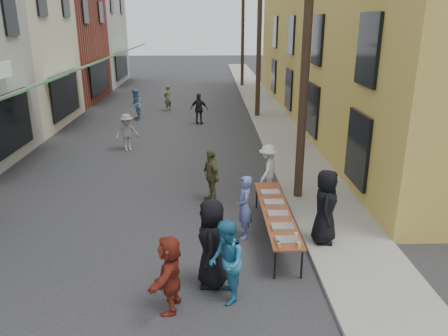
{
  "coord_description": "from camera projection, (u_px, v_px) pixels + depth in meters",
  "views": [
    {
      "loc": [
        1.58,
        -9.51,
        5.31
      ],
      "look_at": [
        1.97,
        2.22,
        1.3
      ],
      "focal_mm": 35.0,
      "sensor_mm": 36.0,
      "label": 1
    }
  ],
  "objects": [
    {
      "name": "catering_tray_sausage",
      "position": [
        287.0,
        241.0,
        9.39
      ],
      "size": [
        0.5,
        0.33,
        0.08
      ],
      "primitive_type": "cube",
      "color": "maroon",
      "rests_on": "serving_table"
    },
    {
      "name": "guest_front_c",
      "position": [
        226.0,
        262.0,
        8.45
      ],
      "size": [
        0.76,
        0.91,
        1.7
      ],
      "primitive_type": "imported",
      "rotation": [
        0.0,
        0.0,
        -1.43
      ],
      "color": "teal",
      "rests_on": "ground"
    },
    {
      "name": "catering_tray_buns_end",
      "position": [
        270.0,
        193.0,
        11.99
      ],
      "size": [
        0.5,
        0.33,
        0.08
      ],
      "primitive_type": "cube",
      "color": "tan",
      "rests_on": "serving_table"
    },
    {
      "name": "utility_pole_mid",
      "position": [
        259.0,
        35.0,
        23.53
      ],
      "size": [
        0.26,
        0.26,
        9.0
      ],
      "primitive_type": "cylinder",
      "color": "#2D2116",
      "rests_on": "ground"
    },
    {
      "name": "guest_front_a",
      "position": [
        212.0,
        243.0,
        8.94
      ],
      "size": [
        0.66,
        0.96,
        1.91
      ],
      "primitive_type": "imported",
      "rotation": [
        0.0,
        0.0,
        -1.62
      ],
      "color": "black",
      "rests_on": "ground"
    },
    {
      "name": "condiment_jar_b",
      "position": [
        279.0,
        245.0,
        9.19
      ],
      "size": [
        0.07,
        0.07,
        0.08
      ],
      "primitive_type": "cylinder",
      "color": "#A57F26",
      "rests_on": "serving_table"
    },
    {
      "name": "server",
      "position": [
        325.0,
        207.0,
        10.52
      ],
      "size": [
        0.81,
        1.03,
        1.86
      ],
      "primitive_type": "imported",
      "rotation": [
        0.0,
        0.0,
        1.3
      ],
      "color": "black",
      "rests_on": "sidewalk"
    },
    {
      "name": "guest_front_e",
      "position": [
        211.0,
        175.0,
        13.23
      ],
      "size": [
        0.76,
        1.04,
        1.64
      ],
      "primitive_type": "imported",
      "rotation": [
        0.0,
        0.0,
        -1.15
      ],
      "color": "brown",
      "rests_on": "ground"
    },
    {
      "name": "catering_tray_foil_b",
      "position": [
        283.0,
        227.0,
        10.01
      ],
      "size": [
        0.5,
        0.33,
        0.08
      ],
      "primitive_type": "cube",
      "color": "#B2B2B7",
      "rests_on": "serving_table"
    },
    {
      "name": "serving_table",
      "position": [
        276.0,
        212.0,
        10.98
      ],
      "size": [
        0.7,
        4.0,
        0.75
      ],
      "color": "maroon",
      "rests_on": "ground"
    },
    {
      "name": "condiment_jar_c",
      "position": [
        278.0,
        243.0,
        9.29
      ],
      "size": [
        0.07,
        0.07,
        0.08
      ],
      "primitive_type": "cylinder",
      "color": "#A57F26",
      "rests_on": "serving_table"
    },
    {
      "name": "ground",
      "position": [
        146.0,
        248.0,
        10.66
      ],
      "size": [
        120.0,
        120.0,
        0.0
      ],
      "primitive_type": "plane",
      "color": "#28282B",
      "rests_on": "ground"
    },
    {
      "name": "catering_tray_buns",
      "position": [
        278.0,
        214.0,
        10.67
      ],
      "size": [
        0.5,
        0.33,
        0.08
      ],
      "primitive_type": "cube",
      "color": "tan",
      "rests_on": "serving_table"
    },
    {
      "name": "cup_stack",
      "position": [
        299.0,
        245.0,
        9.15
      ],
      "size": [
        0.08,
        0.08,
        0.12
      ],
      "primitive_type": "cylinder",
      "color": "tan",
      "rests_on": "serving_table"
    },
    {
      "name": "building_ochre",
      "position": [
        392.0,
        25.0,
        22.63
      ],
      "size": [
        10.0,
        28.0,
        10.0
      ],
      "primitive_type": "cube",
      "color": "gold",
      "rests_on": "ground"
    },
    {
      "name": "guest_front_b",
      "position": [
        244.0,
        207.0,
        10.99
      ],
      "size": [
        0.42,
        0.62,
        1.65
      ],
      "primitive_type": "imported",
      "rotation": [
        0.0,
        0.0,
        -1.52
      ],
      "color": "#5767A9",
      "rests_on": "ground"
    },
    {
      "name": "passerby_right",
      "position": [
        168.0,
        98.0,
        26.4
      ],
      "size": [
        0.63,
        0.68,
        1.57
      ],
      "primitive_type": "imported",
      "rotation": [
        0.0,
        0.0,
        4.11
      ],
      "color": "#4F5B35",
      "rests_on": "ground"
    },
    {
      "name": "sidewalk",
      "position": [
        269.0,
        116.0,
        24.99
      ],
      "size": [
        2.2,
        60.0,
        0.1
      ],
      "primitive_type": "cube",
      "color": "gray",
      "rests_on": "ground"
    },
    {
      "name": "guest_queue_back",
      "position": [
        170.0,
        273.0,
        8.21
      ],
      "size": [
        0.7,
        1.49,
        1.55
      ],
      "primitive_type": "imported",
      "rotation": [
        0.0,
        0.0,
        -1.74
      ],
      "color": "maroon",
      "rests_on": "ground"
    },
    {
      "name": "catering_tray_foil_d",
      "position": [
        274.0,
        203.0,
        11.33
      ],
      "size": [
        0.5,
        0.33,
        0.08
      ],
      "primitive_type": "cube",
      "color": "#B2B2B7",
      "rests_on": "serving_table"
    },
    {
      "name": "passerby_mid",
      "position": [
        199.0,
        109.0,
        23.02
      ],
      "size": [
        1.02,
        0.62,
        1.63
      ],
      "primitive_type": "imported",
      "rotation": [
        0.0,
        0.0,
        2.89
      ],
      "color": "black",
      "rests_on": "ground"
    },
    {
      "name": "passerby_left",
      "position": [
        127.0,
        132.0,
        18.41
      ],
      "size": [
        1.17,
        0.97,
        1.57
      ],
      "primitive_type": "imported",
      "rotation": [
        0.0,
        0.0,
        0.45
      ],
      "color": "gray",
      "rests_on": "ground"
    },
    {
      "name": "guest_front_d",
      "position": [
        268.0,
        170.0,
        13.77
      ],
      "size": [
        0.98,
        1.2,
        1.62
      ],
      "primitive_type": "imported",
      "rotation": [
        0.0,
        0.0,
        -2.01
      ],
      "color": "silver",
      "rests_on": "ground"
    },
    {
      "name": "passerby_far",
      "position": [
        136.0,
        105.0,
        23.96
      ],
      "size": [
        0.78,
        0.93,
        1.71
      ],
      "primitive_type": "imported",
      "rotation": [
        0.0,
        0.0,
        4.88
      ],
      "color": "teal",
      "rests_on": "ground"
    },
    {
      "name": "utility_pole_far",
      "position": [
        243.0,
        30.0,
        34.88
      ],
      "size": [
        0.26,
        0.26,
        9.0
      ],
      "primitive_type": "cylinder",
      "color": "#2D2116",
      "rests_on": "ground"
    },
    {
      "name": "condiment_jar_a",
      "position": [
        279.0,
        248.0,
        9.1
      ],
      "size": [
        0.07,
        0.07,
        0.08
      ],
      "primitive_type": "cylinder",
      "color": "#A57F26",
      "rests_on": "serving_table"
    },
    {
      "name": "utility_pole_near",
      "position": [
        306.0,
        50.0,
        12.18
      ],
      "size": [
        0.26,
        0.26,
        9.0
      ],
      "primitive_type": "cylinder",
      "color": "#2D2116",
      "rests_on": "ground"
    }
  ]
}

